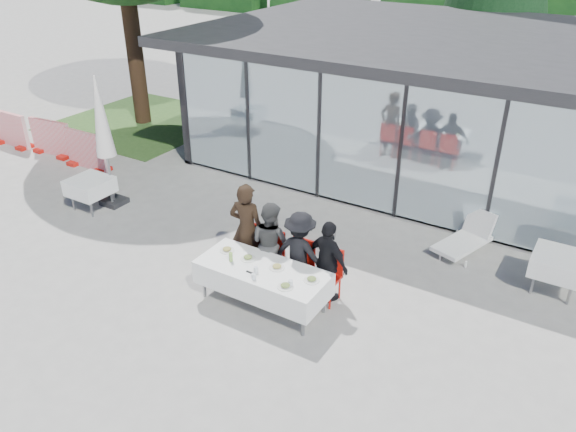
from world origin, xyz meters
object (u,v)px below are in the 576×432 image
at_px(diner_b, 270,242).
at_px(diner_chair_d, 329,272).
at_px(diner_a, 247,229).
at_px(plate_b, 248,258).
at_px(diner_chair_c, 301,263).
at_px(juice_bottle, 231,257).
at_px(spare_table_right, 558,264).
at_px(diner_c, 300,253).
at_px(plate_d, 312,279).
at_px(lounger, 467,237).
at_px(market_umbrella, 102,125).
at_px(dining_table, 262,278).
at_px(plate_a, 227,250).
at_px(diner_d, 328,262).
at_px(plate_c, 277,267).
at_px(plate_extra, 285,286).
at_px(folded_eyeglasses, 250,272).
at_px(diner_chair_a, 249,246).
at_px(diner_chair_b, 271,253).
at_px(spare_table_left, 90,186).

height_order(diner_b, diner_chair_d, diner_b).
relative_size(diner_a, plate_b, 6.93).
height_order(diner_chair_c, juice_bottle, diner_chair_c).
bearing_deg(spare_table_right, diner_c, -149.00).
distance_m(diner_b, plate_d, 1.35).
xyz_separation_m(spare_table_right, lounger, (-1.72, 0.63, -0.30)).
bearing_deg(plate_b, diner_c, 42.56).
height_order(plate_b, market_umbrella, market_umbrella).
bearing_deg(diner_b, dining_table, 121.60).
xyz_separation_m(diner_c, spare_table_right, (3.87, 2.33, -0.21)).
distance_m(juice_bottle, market_umbrella, 4.91).
bearing_deg(diner_a, plate_a, 78.62).
xyz_separation_m(diner_b, plate_a, (-0.52, -0.59, -0.01)).
distance_m(diner_d, market_umbrella, 6.12).
bearing_deg(diner_d, diner_c, 18.47).
height_order(diner_d, plate_c, diner_d).
distance_m(diner_d, plate_c, 0.88).
xyz_separation_m(diner_b, diner_d, (1.17, 0.00, -0.02)).
bearing_deg(diner_a, diner_d, 169.79).
relative_size(juice_bottle, lounger, 0.11).
bearing_deg(market_umbrella, diner_a, -9.04).
bearing_deg(diner_chair_d, plate_extra, -103.04).
height_order(plate_b, folded_eyeglasses, plate_b).
distance_m(diner_chair_c, juice_bottle, 1.26).
distance_m(diner_a, diner_chair_a, 0.37).
height_order(diner_chair_b, plate_c, diner_chair_b).
bearing_deg(diner_chair_b, juice_bottle, -106.80).
distance_m(diner_b, spare_table_left, 5.04).
bearing_deg(dining_table, diner_d, 39.66).
relative_size(diner_chair_d, plate_extra, 3.74).
height_order(diner_a, diner_d, diner_a).
bearing_deg(lounger, diner_a, -137.87).
xyz_separation_m(plate_c, juice_bottle, (-0.78, -0.23, 0.06)).
distance_m(diner_chair_a, plate_b, 0.83).
distance_m(diner_a, diner_c, 1.13).
height_order(diner_chair_c, plate_d, diner_chair_c).
relative_size(diner_b, plate_c, 6.01).
distance_m(folded_eyeglasses, market_umbrella, 5.40).
bearing_deg(juice_bottle, folded_eyeglasses, -14.54).
relative_size(diner_chair_d, plate_d, 3.74).
height_order(diner_chair_d, plate_b, diner_chair_d).
bearing_deg(juice_bottle, diner_chair_d, 30.95).
distance_m(diner_chair_a, spare_table_right, 5.50).
bearing_deg(diner_chair_b, lounger, 46.60).
distance_m(folded_eyeglasses, spare_table_left, 5.39).
bearing_deg(diner_chair_a, diner_c, -1.70).
bearing_deg(juice_bottle, diner_b, 72.56).
xyz_separation_m(diner_chair_c, plate_d, (0.58, -0.65, 0.24)).
bearing_deg(spare_table_left, diner_chair_a, -2.97).
bearing_deg(diner_a, plate_c, 139.62).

